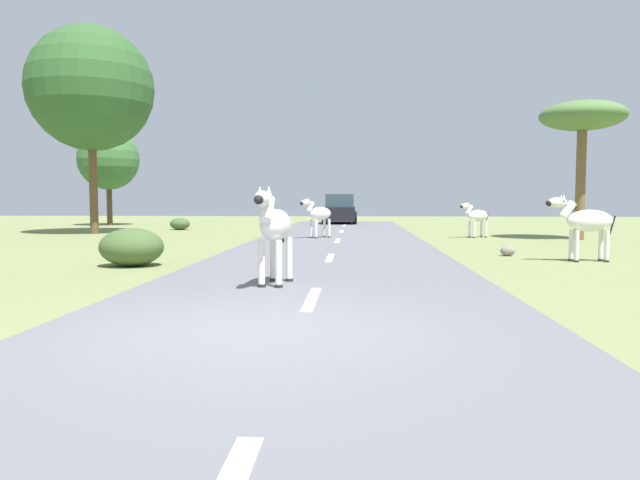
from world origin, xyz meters
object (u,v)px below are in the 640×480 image
Objects in this scene: tree_5 at (91,89)px; tree_1 at (108,160)px; zebra_0 at (274,227)px; car_0 at (340,210)px; zebra_1 at (476,216)px; bush_1 at (180,224)px; zebra_3 at (318,214)px; bush_0 at (132,247)px; rock_1 at (508,251)px; zebra_2 at (586,222)px; tree_0 at (583,119)px.

tree_1 is at bearing 108.84° from tree_5.
zebra_0 is 0.40× the size of car_0.
bush_1 is at bearing 35.51° from zebra_1.
tree_5 is at bearing 27.34° from zebra_3.
tree_1 is 8.85m from tree_5.
bush_0 is (-4.06, -22.53, -0.42)m from car_0.
tree_1 is 14.34× the size of rock_1.
zebra_3 is 1.05× the size of bush_0.
bush_0 is 3.74× the size of rock_1.
zebra_0 is at bearing -132.16° from rock_1.
zebra_2 is 4.50× the size of rock_1.
tree_5 is at bearing 117.71° from bush_0.
rock_1 is at bearing 17.79° from bush_0.
tree_5 is 7.37m from bush_1.
tree_0 is 3.56× the size of bush_0.
tree_5 reaches higher than zebra_3.
tree_5 is at bearing 172.45° from tree_0.
zebra_2 is 1.20× the size of bush_0.
bush_1 is at bearing -137.13° from car_0.
zebra_3 is 1.54× the size of bush_1.
tree_1 reaches higher than zebra_3.
zebra_0 reaches higher than bush_0.
zebra_2 is 0.39× the size of car_0.
zebra_3 is 3.93× the size of rock_1.
car_0 is at bearing 42.67° from bush_1.
rock_1 is (-0.68, -7.45, -0.70)m from zebra_1.
zebra_2 reaches higher than zebra_3.
zebra_0 is 1.23× the size of bush_0.
tree_5 is (-16.78, 10.38, 5.23)m from zebra_2.
zebra_3 reaches higher than zebra_1.
zebra_1 is at bearing -107.56° from zebra_0.
tree_5 is 18.78m from rock_1.
car_0 reaches higher than bush_0.
zebra_1 is at bearing -21.19° from bush_1.
zebra_3 is 0.17× the size of tree_5.
rock_1 is (-1.49, 1.30, -0.83)m from zebra_2.
zebra_1 reaches higher than bush_1.
zebra_1 is 5.13m from tree_0.
tree_1 is 0.62× the size of tree_5.
zebra_1 is at bearing -65.06° from car_0.
tree_5 is at bearing 50.87° from zebra_1.
bush_1 is (-3.59, 15.48, -0.14)m from bush_0.
bush_0 is 1.47× the size of bush_1.
tree_1 is at bearing 154.48° from tree_0.
tree_1 is at bearing -168.90° from car_0.
zebra_2 is 1.77× the size of bush_1.
tree_5 is at bearing -127.51° from bush_1.
tree_5 is at bearing 53.38° from zebra_2.
zebra_1 is 0.82× the size of zebra_2.
zebra_1 is at bearing -124.68° from zebra_3.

